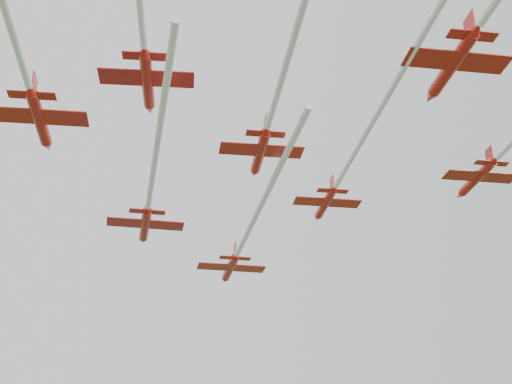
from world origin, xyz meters
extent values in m
cylinder|color=red|center=(4.99, 26.44, 51.26)|extent=(2.06, 9.07, 1.16)
cone|color=red|center=(5.54, 31.87, 51.26)|extent=(1.35, 2.01, 1.16)
cone|color=red|center=(4.48, 21.34, 51.26)|extent=(1.18, 1.37, 1.06)
ellipsoid|color=black|center=(5.21, 28.55, 51.68)|extent=(0.54, 1.05, 0.34)
cube|color=red|center=(4.91, 25.60, 50.99)|extent=(9.55, 3.68, 0.11)
cube|color=red|center=(4.58, 22.34, 51.26)|extent=(4.34, 1.69, 0.08)
cube|color=red|center=(4.60, 22.55, 52.42)|extent=(0.30, 1.91, 2.12)
cylinder|color=silver|center=(2.51, 1.90, 51.20)|extent=(4.44, 37.77, 0.64)
cylinder|color=red|center=(-8.62, 15.06, 51.76)|extent=(1.96, 8.88, 1.14)
cone|color=red|center=(-8.13, 20.38, 51.76)|extent=(1.31, 1.96, 1.14)
cone|color=red|center=(-9.09, 10.05, 51.76)|extent=(1.15, 1.34, 1.04)
ellipsoid|color=black|center=(-8.43, 17.12, 52.17)|extent=(0.53, 1.02, 0.33)
cube|color=red|center=(-8.70, 14.23, 51.50)|extent=(9.34, 3.54, 0.10)
cube|color=red|center=(-9.00, 11.03, 51.76)|extent=(4.25, 1.63, 0.08)
cube|color=red|center=(-8.98, 11.24, 52.90)|extent=(0.28, 1.87, 2.07)
cylinder|color=silver|center=(-10.73, -7.48, 51.71)|extent=(3.80, 33.99, 0.62)
cylinder|color=red|center=(12.69, 9.45, 54.90)|extent=(2.16, 7.99, 1.03)
cone|color=red|center=(13.38, 14.20, 54.90)|extent=(1.26, 1.81, 1.03)
cone|color=red|center=(12.04, 4.97, 54.90)|extent=(1.08, 1.24, 0.93)
ellipsoid|color=black|center=(12.96, 11.29, 55.27)|extent=(0.52, 0.93, 0.30)
cube|color=red|center=(12.58, 8.71, 54.67)|extent=(8.47, 3.58, 0.09)
cube|color=red|center=(12.16, 5.85, 54.90)|extent=(3.85, 1.65, 0.07)
cube|color=red|center=(12.19, 6.04, 55.93)|extent=(0.33, 1.67, 1.86)
cylinder|color=silver|center=(8.87, -16.74, 54.85)|extent=(6.75, 42.50, 0.56)
cylinder|color=red|center=(-21.70, -1.56, 54.94)|extent=(2.76, 9.37, 1.20)
cone|color=red|center=(-20.75, 3.99, 54.94)|extent=(1.52, 2.14, 1.20)
cone|color=red|center=(-22.60, -6.80, 54.94)|extent=(1.30, 1.48, 1.09)
ellipsoid|color=black|center=(-21.33, 0.59, 55.38)|extent=(0.63, 1.10, 0.35)
cube|color=red|center=(-21.85, -2.43, 54.67)|extent=(9.97, 4.43, 0.11)
cube|color=red|center=(-22.42, -5.77, 54.94)|extent=(4.54, 2.03, 0.09)
cube|color=red|center=(-22.39, -5.56, 56.15)|extent=(0.44, 1.96, 2.19)
cylinder|color=red|center=(-0.30, -5.55, 52.48)|extent=(2.26, 8.02, 1.03)
cone|color=red|center=(0.45, -0.79, 52.48)|extent=(1.28, 1.83, 1.03)
cone|color=red|center=(-1.01, -10.03, 52.48)|extent=(1.10, 1.26, 0.94)
ellipsoid|color=black|center=(-0.01, -3.70, 52.86)|extent=(0.53, 0.94, 0.30)
cube|color=red|center=(-0.42, -6.29, 52.25)|extent=(8.52, 3.69, 0.09)
cube|color=red|center=(-0.87, -9.16, 52.48)|extent=(3.87, 1.70, 0.07)
cube|color=red|center=(-0.85, -8.97, 53.51)|extent=(0.36, 1.68, 1.87)
cylinder|color=red|center=(25.21, -4.28, 53.75)|extent=(2.08, 7.88, 1.01)
cone|color=red|center=(25.86, 0.41, 53.75)|extent=(1.23, 1.78, 1.01)
cone|color=red|center=(24.60, -8.69, 53.75)|extent=(1.06, 1.22, 0.92)
ellipsoid|color=black|center=(25.46, -2.46, 54.12)|extent=(0.50, 0.92, 0.29)
cube|color=red|center=(25.11, -5.01, 53.52)|extent=(8.34, 3.48, 0.09)
cube|color=red|center=(24.72, -7.83, 53.75)|extent=(3.79, 1.60, 0.07)
cube|color=red|center=(24.74, -7.65, 54.76)|extent=(0.32, 1.65, 1.84)
cylinder|color=red|center=(-12.88, -14.03, 53.09)|extent=(2.51, 7.72, 0.99)
cone|color=red|center=(-11.95, -9.47, 53.09)|extent=(1.30, 1.79, 0.99)
cone|color=red|center=(-13.76, -18.32, 53.09)|extent=(1.10, 1.24, 0.90)
ellipsoid|color=black|center=(-12.52, -12.26, 53.45)|extent=(0.54, 0.92, 0.29)
cube|color=red|center=(-13.03, -14.73, 52.86)|extent=(8.26, 3.90, 0.09)
cube|color=red|center=(-13.59, -17.48, 53.09)|extent=(3.76, 1.79, 0.07)
cube|color=red|center=(-13.55, -17.30, 54.08)|extent=(0.41, 1.61, 1.81)
cylinder|color=red|center=(12.25, -21.25, 54.93)|extent=(2.37, 8.83, 1.13)
cone|color=red|center=(13.01, -16.00, 54.93)|extent=(1.39, 2.00, 1.13)
cone|color=red|center=(11.55, -26.20, 54.93)|extent=(1.20, 1.37, 1.03)
ellipsoid|color=black|center=(12.55, -19.21, 55.35)|extent=(0.57, 1.03, 0.33)
cube|color=red|center=(12.14, -22.06, 54.68)|extent=(9.36, 3.94, 0.10)
cube|color=red|center=(11.68, -25.23, 54.93)|extent=(4.26, 1.81, 0.08)
cube|color=red|center=(11.71, -25.02, 56.07)|extent=(0.37, 1.85, 2.06)
camera|label=1|loc=(-18.49, -65.33, 19.32)|focal=50.00mm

